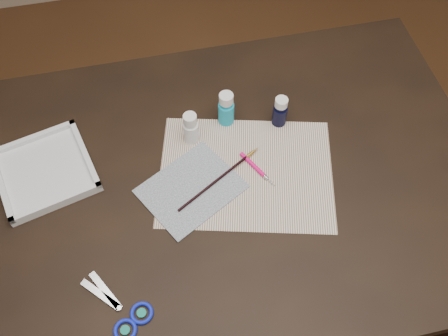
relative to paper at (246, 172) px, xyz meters
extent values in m
cube|color=#422614|center=(-0.06, -0.01, -0.76)|extent=(3.50, 3.50, 0.02)
cube|color=black|center=(-0.06, -0.01, -0.38)|extent=(1.30, 0.90, 0.75)
cube|color=silver|center=(0.00, 0.00, 0.00)|extent=(0.49, 0.42, 0.00)
cube|color=#15233D|center=(-0.14, -0.02, 0.00)|extent=(0.28, 0.26, 0.00)
cylinder|color=white|center=(-0.11, 0.13, 0.05)|extent=(0.04, 0.04, 0.09)
cylinder|color=#15A3C5|center=(-0.01, 0.17, 0.05)|extent=(0.05, 0.05, 0.10)
cylinder|color=black|center=(0.12, 0.13, 0.04)|extent=(0.05, 0.05, 0.09)
cube|color=silver|center=(-0.48, 0.10, 0.01)|extent=(0.27, 0.27, 0.03)
camera|label=1|loc=(-0.19, -0.62, 1.04)|focal=40.00mm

